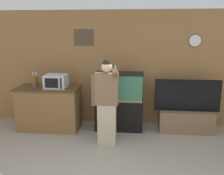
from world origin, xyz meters
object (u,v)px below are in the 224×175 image
object	(u,v)px
counter_island	(49,108)
microwave	(56,81)
aquarium_on_stand	(119,101)
tv_on_stand	(186,116)
knife_block	(34,81)
person_standing	(106,101)

from	to	relation	value
counter_island	microwave	world-z (taller)	microwave
aquarium_on_stand	tv_on_stand	bearing A→B (deg)	-0.36
aquarium_on_stand	tv_on_stand	size ratio (longest dim) A/B	0.92
knife_block	person_standing	bearing A→B (deg)	-21.62
microwave	knife_block	world-z (taller)	knife_block
tv_on_stand	person_standing	distance (m)	1.88
counter_island	tv_on_stand	size ratio (longest dim) A/B	0.99
knife_block	tv_on_stand	xyz separation A→B (m)	(3.30, 0.11, -0.73)
counter_island	knife_block	world-z (taller)	knife_block
microwave	counter_island	bearing A→B (deg)	171.62
microwave	person_standing	world-z (taller)	person_standing
microwave	person_standing	xyz separation A→B (m)	(1.16, -0.60, -0.24)
tv_on_stand	person_standing	xyz separation A→B (m)	(-1.64, -0.76, 0.51)
tv_on_stand	counter_island	bearing A→B (deg)	-177.42
counter_island	knife_block	xyz separation A→B (m)	(-0.30, 0.03, 0.60)
aquarium_on_stand	counter_island	bearing A→B (deg)	-174.67
microwave	knife_block	size ratio (longest dim) A/B	1.38
microwave	aquarium_on_stand	bearing A→B (deg)	7.36
person_standing	aquarium_on_stand	bearing A→B (deg)	76.55
counter_island	knife_block	bearing A→B (deg)	174.59
counter_island	person_standing	distance (m)	1.54
counter_island	person_standing	world-z (taller)	person_standing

